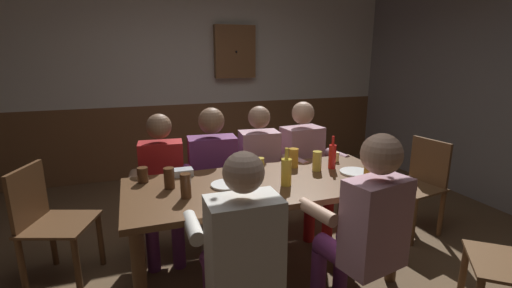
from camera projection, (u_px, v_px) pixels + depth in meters
name	position (u px, v px, depth m)	size (l,w,h in m)	color
ground_plane	(258.00, 267.00, 2.81)	(6.83, 6.83, 0.00)	brown
back_wall_upper	(193.00, 48.00, 4.76)	(5.69, 0.12, 1.49)	beige
back_wall_wainscot	(196.00, 138.00, 5.06)	(5.69, 0.12, 0.98)	brown
dining_table	(265.00, 196.00, 2.51)	(1.92, 0.83, 0.77)	brown
person_0	(162.00, 180.00, 2.88)	(0.52, 0.52, 1.18)	#AD1919
person_1	(214.00, 171.00, 3.03)	(0.57, 0.55, 1.21)	#6B2D66
person_2	(261.00, 167.00, 3.17)	(0.51, 0.55, 1.20)	#B78493
person_3	(305.00, 161.00, 3.32)	(0.54, 0.56, 1.22)	#B78493
person_4	(240.00, 251.00, 1.81)	(0.50, 0.54, 1.22)	silver
person_5	(365.00, 225.00, 2.04)	(0.55, 0.56, 1.24)	#B78493
chair_empty_near_right	(419.00, 183.00, 3.31)	(0.50, 0.50, 0.88)	brown
chair_empty_near_left	(48.00, 221.00, 2.56)	(0.56, 0.56, 0.88)	brown
table_candle	(337.00, 157.00, 2.95)	(0.04, 0.04, 0.08)	#F9E08C
condiment_caddy	(183.00, 172.00, 2.61)	(0.14, 0.10, 0.05)	#B2B7BC
plate_0	(355.00, 172.00, 2.67)	(0.23, 0.23, 0.01)	white
plate_1	(226.00, 185.00, 2.41)	(0.21, 0.21, 0.01)	white
bottle_0	(286.00, 171.00, 2.40)	(0.07, 0.07, 0.26)	gold
bottle_1	(332.00, 156.00, 2.76)	(0.06, 0.06, 0.26)	red
pint_glass_0	(186.00, 186.00, 2.19)	(0.07, 0.07, 0.16)	#4C2D19
pint_glass_1	(143.00, 175.00, 2.47)	(0.07, 0.07, 0.11)	#4C2D19
pint_glass_2	(169.00, 178.00, 2.35)	(0.07, 0.07, 0.14)	#4C2D19
pint_glass_3	(317.00, 161.00, 2.71)	(0.07, 0.07, 0.15)	#E5C64C
pint_glass_4	(260.00, 165.00, 2.67)	(0.06, 0.06, 0.12)	#E5C64C
pint_glass_5	(369.00, 176.00, 2.39)	(0.08, 0.08, 0.14)	gold
pint_glass_6	(294.00, 158.00, 2.80)	(0.08, 0.08, 0.15)	gold
wall_dart_cabinet	(235.00, 52.00, 4.83)	(0.56, 0.15, 0.70)	brown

